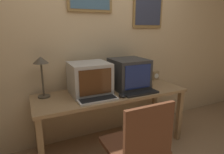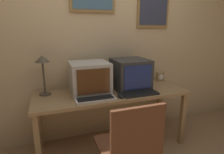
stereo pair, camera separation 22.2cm
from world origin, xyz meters
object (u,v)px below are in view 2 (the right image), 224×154
object	(u,v)px
monitor_left	(89,78)
keyboard_side	(141,94)
keyboard_main	(96,99)
desk_lamp	(43,64)
desk_clock	(160,77)
monitor_right	(130,74)
mouse_near_keyboard	(120,96)

from	to	relation	value
monitor_left	keyboard_side	bearing A→B (deg)	-27.73
keyboard_main	monitor_left	bearing A→B (deg)	89.84
desk_lamp	desk_clock	bearing A→B (deg)	2.09
monitor_right	keyboard_main	xyz separation A→B (m)	(-0.52, -0.25, -0.18)
keyboard_side	desk_lamp	bearing A→B (deg)	160.05
monitor_right	keyboard_side	world-z (taller)	monitor_right
keyboard_main	mouse_near_keyboard	bearing A→B (deg)	-2.10
monitor_right	desk_lamp	distance (m)	1.05
keyboard_side	desk_clock	distance (m)	0.71
keyboard_side	mouse_near_keyboard	xyz separation A→B (m)	(-0.25, -0.00, 0.01)
monitor_left	keyboard_side	distance (m)	0.63
keyboard_main	mouse_near_keyboard	xyz separation A→B (m)	(0.28, -0.01, 0.01)
desk_clock	desk_lamp	distance (m)	1.63
monitor_left	keyboard_side	xyz separation A→B (m)	(0.54, -0.28, -0.17)
desk_clock	desk_lamp	size ratio (longest dim) A/B	0.28
mouse_near_keyboard	desk_clock	world-z (taller)	desk_clock
keyboard_main	monitor_right	bearing A→B (deg)	25.92
monitor_left	desk_clock	distance (m)	1.11
desk_clock	monitor_left	bearing A→B (deg)	-171.87
keyboard_side	desk_clock	xyz separation A→B (m)	(0.55, 0.44, 0.05)
monitor_right	desk_lamp	size ratio (longest dim) A/B	0.95
keyboard_main	keyboard_side	bearing A→B (deg)	-1.10
monitor_left	desk_lamp	xyz separation A→B (m)	(-0.51, 0.10, 0.18)
keyboard_side	mouse_near_keyboard	world-z (taller)	mouse_near_keyboard
monitor_left	mouse_near_keyboard	distance (m)	0.43
monitor_left	desk_lamp	world-z (taller)	desk_lamp
desk_lamp	mouse_near_keyboard	bearing A→B (deg)	-25.62
monitor_right	mouse_near_keyboard	xyz separation A→B (m)	(-0.24, -0.27, -0.17)
keyboard_main	keyboard_side	xyz separation A→B (m)	(0.54, -0.01, 0.00)
keyboard_main	desk_clock	bearing A→B (deg)	21.42
mouse_near_keyboard	desk_lamp	world-z (taller)	desk_lamp
monitor_right	keyboard_side	distance (m)	0.32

